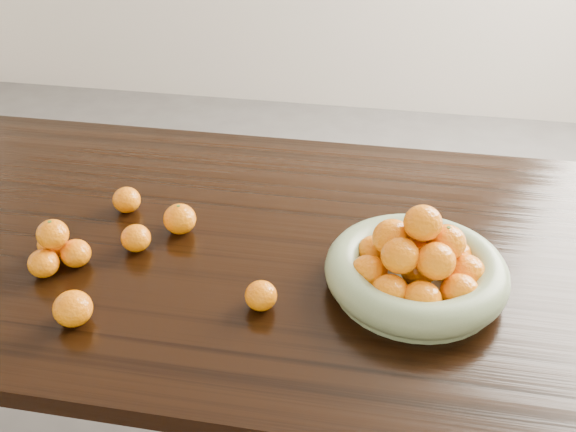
% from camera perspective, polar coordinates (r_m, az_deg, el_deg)
% --- Properties ---
extents(dining_table, '(2.00, 1.00, 0.75)m').
position_cam_1_polar(dining_table, '(1.46, -0.70, -5.08)').
color(dining_table, black).
rests_on(dining_table, ground).
extents(fruit_bowl, '(0.36, 0.36, 0.18)m').
position_cam_1_polar(fruit_bowl, '(1.27, 11.33, -4.55)').
color(fruit_bowl, gray).
rests_on(fruit_bowl, dining_table).
extents(orange_pyramid, '(0.12, 0.13, 0.11)m').
position_cam_1_polar(orange_pyramid, '(1.39, -19.91, -2.73)').
color(orange_pyramid, orange).
rests_on(orange_pyramid, dining_table).
extents(loose_orange_0, '(0.07, 0.07, 0.07)m').
position_cam_1_polar(loose_orange_0, '(1.44, -9.60, -0.26)').
color(loose_orange_0, orange).
rests_on(loose_orange_0, dining_table).
extents(loose_orange_1, '(0.07, 0.07, 0.07)m').
position_cam_1_polar(loose_orange_1, '(1.24, -18.58, -7.80)').
color(loose_orange_1, orange).
rests_on(loose_orange_1, dining_table).
extents(loose_orange_2, '(0.06, 0.06, 0.06)m').
position_cam_1_polar(loose_orange_2, '(1.21, -2.42, -7.09)').
color(loose_orange_2, orange).
rests_on(loose_orange_2, dining_table).
extents(loose_orange_3, '(0.06, 0.06, 0.06)m').
position_cam_1_polar(loose_orange_3, '(1.40, -13.36, -1.92)').
color(loose_orange_3, orange).
rests_on(loose_orange_3, dining_table).
extents(loose_orange_4, '(0.06, 0.06, 0.06)m').
position_cam_1_polar(loose_orange_4, '(1.54, -14.15, 1.40)').
color(loose_orange_4, orange).
rests_on(loose_orange_4, dining_table).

